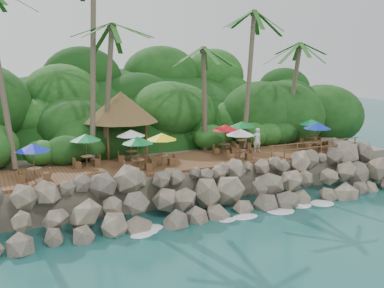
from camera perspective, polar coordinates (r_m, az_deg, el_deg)
name	(u,v)px	position (r m, az deg, el deg)	size (l,w,h in m)	color
ground	(236,218)	(26.76, 5.59, -9.37)	(140.00, 140.00, 0.00)	#19514F
land_base	(144,151)	(40.51, -6.08, -0.87)	(32.00, 25.20, 2.10)	gray
jungle_hill	(121,148)	(47.72, -9.05, -0.46)	(44.80, 28.00, 15.40)	#143811
seawall	(220,190)	(28.04, 3.53, -5.91)	(29.00, 4.00, 2.30)	gray
terrace	(192,161)	(31.21, 0.00, -2.16)	(26.00, 5.00, 0.20)	brown
jungle_foliage	(148,165)	(39.81, -5.57, -2.62)	(44.00, 16.00, 12.00)	#143811
foam_line	(233,216)	(26.99, 5.26, -9.11)	(25.20, 0.80, 0.06)	white
palms	(167,15)	(32.80, -3.19, 16.04)	(28.54, 6.80, 14.06)	brown
palapa	(121,107)	(32.86, -9.02, 4.71)	(5.40, 5.40, 4.60)	brown
dining_clusters	(209,133)	(31.09, 2.12, 1.37)	(23.24, 5.21, 2.18)	brown
railing	(315,146)	(33.93, 15.43, -0.29)	(8.30, 0.10, 1.00)	brown
waiter	(257,140)	(33.97, 8.27, 0.52)	(0.66, 0.43, 1.82)	silver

